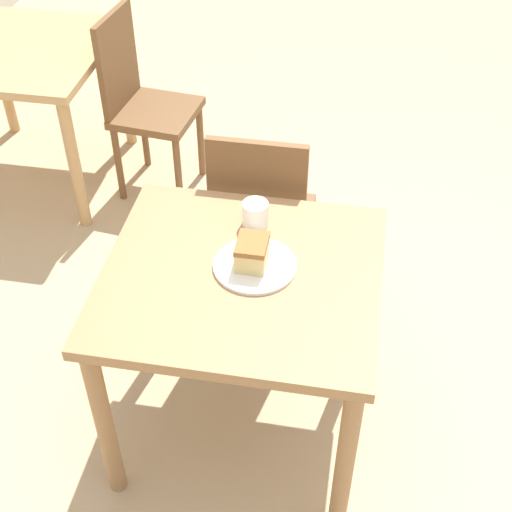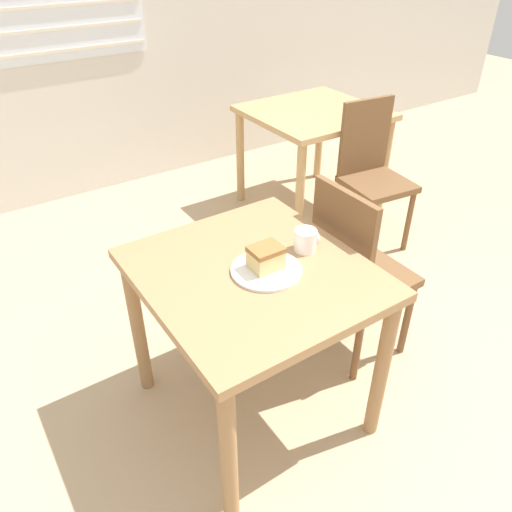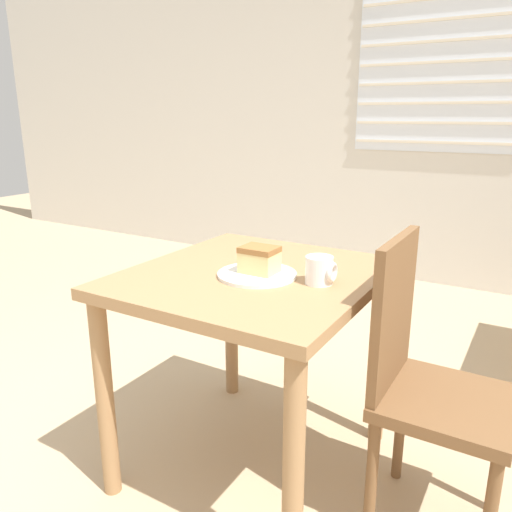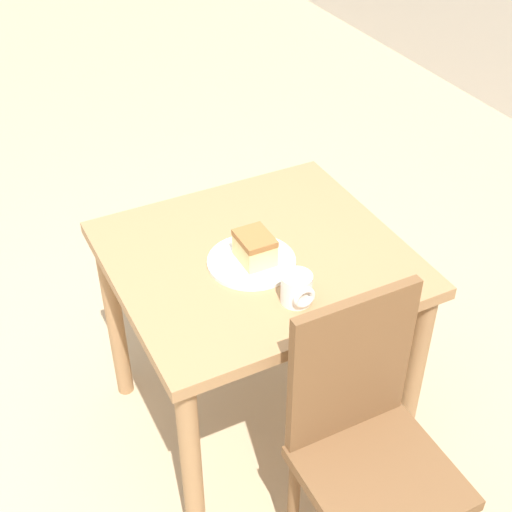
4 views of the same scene
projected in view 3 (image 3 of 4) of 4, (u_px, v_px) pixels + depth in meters
The scene contains 6 objects.
wall_back at pixel (453, 99), 3.62m from camera, with size 10.00×0.09×2.80m.
dining_table_near at pixel (254, 305), 1.75m from camera, with size 0.81×0.88×0.77m.
chair_near_window at pixel (424, 379), 1.53m from camera, with size 0.39×0.39×0.95m.
plate at pixel (257, 274), 1.67m from camera, with size 0.27×0.27×0.01m.
cake_slice at pixel (259, 259), 1.66m from camera, with size 0.12×0.10×0.09m.
coffee_mug at pixel (320, 270), 1.59m from camera, with size 0.10×0.09×0.09m.
Camera 3 is at (0.70, -0.96, 1.29)m, focal length 35.00 mm.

